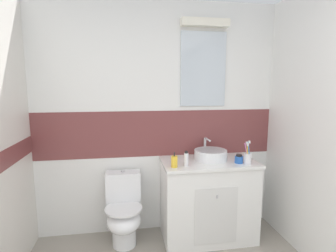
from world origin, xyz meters
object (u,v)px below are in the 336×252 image
(sink_basin, at_px, (210,154))
(toilet, at_px, (124,212))
(soap_dispenser, at_px, (174,162))
(deodorant_spray_can, at_px, (186,159))
(hair_gel_jar, at_px, (239,159))
(toothbrush_cup, at_px, (248,158))

(sink_basin, relative_size, toilet, 0.52)
(soap_dispenser, relative_size, deodorant_spray_can, 1.03)
(soap_dispenser, bearing_deg, sink_basin, 24.90)
(sink_basin, relative_size, hair_gel_jar, 4.36)
(sink_basin, bearing_deg, deodorant_spray_can, -150.73)
(toilet, xyz_separation_m, hair_gel_jar, (1.15, -0.16, 0.54))
(sink_basin, distance_m, toothbrush_cup, 0.38)
(sink_basin, bearing_deg, hair_gel_jar, -34.20)
(toothbrush_cup, distance_m, hair_gel_jar, 0.09)
(toothbrush_cup, relative_size, hair_gel_jar, 2.65)
(soap_dispenser, bearing_deg, toothbrush_cup, -0.31)
(toothbrush_cup, distance_m, soap_dispenser, 0.74)
(hair_gel_jar, bearing_deg, soap_dispenser, -177.28)
(toilet, height_order, deodorant_spray_can, deodorant_spray_can)
(sink_basin, xyz_separation_m, hair_gel_jar, (0.24, -0.16, -0.02))
(sink_basin, bearing_deg, toilet, -179.46)
(sink_basin, xyz_separation_m, soap_dispenser, (-0.42, -0.20, -0.00))
(toothbrush_cup, height_order, deodorant_spray_can, toothbrush_cup)
(toilet, bearing_deg, soap_dispenser, -21.02)
(sink_basin, xyz_separation_m, toilet, (-0.91, -0.01, -0.56))
(toothbrush_cup, bearing_deg, hair_gel_jar, 154.66)
(sink_basin, height_order, soap_dispenser, sink_basin)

